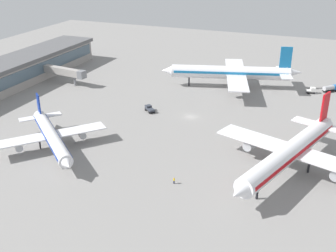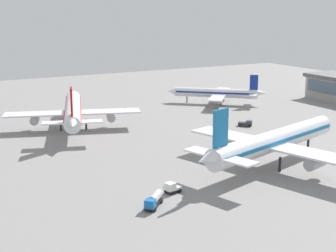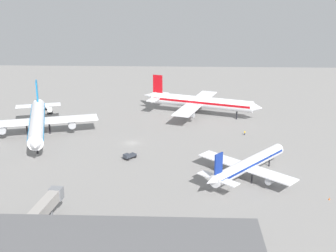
% 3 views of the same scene
% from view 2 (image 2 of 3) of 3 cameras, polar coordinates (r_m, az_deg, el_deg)
% --- Properties ---
extents(ground, '(288.00, 288.00, 0.00)m').
position_cam_2_polar(ground, '(154.17, 4.70, -0.68)').
color(ground, gray).
extents(airplane_at_gate, '(50.94, 41.85, 15.97)m').
position_cam_2_polar(airplane_at_gate, '(160.17, -10.78, 1.79)').
color(airplane_at_gate, white).
rests_on(airplane_at_gate, ground).
extents(airplane_taxiing, '(44.31, 54.15, 16.81)m').
position_cam_2_polar(airplane_taxiing, '(122.69, 11.91, -1.68)').
color(airplane_taxiing, white).
rests_on(airplane_taxiing, ground).
extents(airplane_distant, '(29.47, 32.01, 11.93)m').
position_cam_2_polar(airplane_distant, '(198.89, 5.58, 3.77)').
color(airplane_distant, white).
rests_on(airplane_distant, ground).
extents(baggage_tug, '(2.82, 3.54, 2.30)m').
position_cam_2_polar(baggage_tug, '(103.78, 0.43, -7.05)').
color(baggage_tug, black).
rests_on(baggage_tug, ground).
extents(pushback_tractor, '(4.32, 4.57, 1.90)m').
position_cam_2_polar(pushback_tractor, '(162.91, 8.87, 0.32)').
color(pushback_tractor, black).
rests_on(pushback_tractor, ground).
extents(fuel_truck, '(5.83, 5.77, 2.50)m').
position_cam_2_polar(fuel_truck, '(97.01, -1.63, -8.41)').
color(fuel_truck, black).
rests_on(fuel_truck, ground).
extents(ground_crew_worker, '(0.54, 0.54, 1.67)m').
position_cam_2_polar(ground_crew_worker, '(184.59, -4.94, 1.93)').
color(ground_crew_worker, '#1E2338').
rests_on(ground_crew_worker, ground).
extents(safety_cone_near_gate, '(0.44, 0.44, 0.60)m').
position_cam_2_polar(safety_cone_near_gate, '(223.00, 5.40, 3.77)').
color(safety_cone_near_gate, '#EA590C').
rests_on(safety_cone_near_gate, ground).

